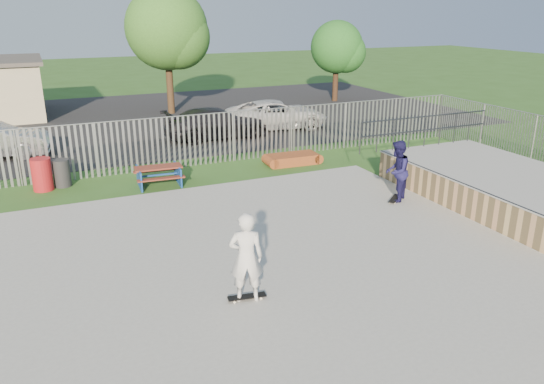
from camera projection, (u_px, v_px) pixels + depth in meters
name	position (u px, v px, depth m)	size (l,w,h in m)	color
ground	(221.00, 275.00, 12.26)	(120.00, 120.00, 0.00)	#2F551D
concrete_slab	(221.00, 273.00, 12.24)	(15.00, 12.00, 0.15)	gray
quarter_pipe	(497.00, 186.00, 16.62)	(5.50, 7.05, 2.19)	tan
fence	(203.00, 175.00, 16.27)	(26.04, 16.02, 2.00)	gray
picnic_table	(159.00, 176.00, 18.39)	(1.68, 1.41, 0.68)	maroon
funbox	(292.00, 159.00, 20.96)	(1.95, 1.04, 0.38)	brown
trash_bin_red	(42.00, 174.00, 17.83)	(0.66, 0.66, 1.10)	#A3191D
trash_bin_grey	(62.00, 173.00, 18.24)	(0.57, 0.57, 0.95)	#262629
parking_lot	(108.00, 122.00, 28.65)	(40.00, 18.00, 0.02)	black
car_dark	(216.00, 123.00, 24.85)	(1.99, 4.89, 1.42)	black
car_white	(277.00, 115.00, 26.84)	(2.37, 5.14, 1.43)	silver
tree_mid	(166.00, 29.00, 29.45)	(4.58, 4.58, 7.06)	#442F1B
tree_right	(337.00, 47.00, 33.96)	(3.33, 3.33, 5.14)	#392517
skateboard_a	(394.00, 199.00, 16.56)	(0.74, 0.67, 0.08)	black
skateboard_b	(247.00, 298.00, 10.96)	(0.82, 0.32, 0.08)	black
skater_navy	(397.00, 171.00, 16.26)	(0.93, 0.73, 1.92)	#171544
skater_white	(246.00, 257.00, 10.66)	(0.70, 0.46, 1.92)	silver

